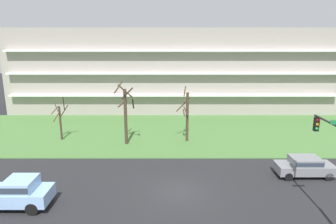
{
  "coord_description": "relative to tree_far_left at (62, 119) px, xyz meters",
  "views": [
    {
      "loc": [
        -0.74,
        -19.07,
        10.38
      ],
      "look_at": [
        -0.85,
        6.0,
        4.37
      ],
      "focal_mm": 31.63,
      "sensor_mm": 36.0,
      "label": 1
    }
  ],
  "objects": [
    {
      "name": "ground",
      "position": [
        12.19,
        -11.29,
        -2.28
      ],
      "size": [
        160.0,
        160.0,
        0.0
      ],
      "primitive_type": "plane",
      "color": "#232326"
    },
    {
      "name": "grass_lawn_strip",
      "position": [
        12.19,
        2.71,
        -2.24
      ],
      "size": [
        80.0,
        16.0,
        0.08
      ],
      "primitive_type": "cube",
      "color": "#477238",
      "rests_on": "ground"
    },
    {
      "name": "apartment_building",
      "position": [
        12.19,
        17.45,
        3.81
      ],
      "size": [
        47.59,
        14.42,
        12.18
      ],
      "color": "#9E938C",
      "rests_on": "ground"
    },
    {
      "name": "tree_far_left",
      "position": [
        0.0,
        0.0,
        0.0
      ],
      "size": [
        1.66,
        1.38,
        4.79
      ],
      "color": "#423023",
      "rests_on": "ground"
    },
    {
      "name": "tree_left",
      "position": [
        7.17,
        -1.4,
        1.12
      ],
      "size": [
        1.93,
        1.89,
        6.46
      ],
      "color": "#423023",
      "rests_on": "ground"
    },
    {
      "name": "tree_center",
      "position": [
        13.4,
        -0.47,
        0.58
      ],
      "size": [
        1.6,
        1.68,
        5.89
      ],
      "color": "#423023",
      "rests_on": "ground"
    },
    {
      "name": "pickup_blue_near_left",
      "position": [
        1.48,
        -13.29,
        -1.26
      ],
      "size": [
        5.4,
        2.0,
        1.95
      ],
      "rotation": [
        0.0,
        0.0,
        -0.0
      ],
      "color": "#8CB2E0",
      "rests_on": "ground"
    },
    {
      "name": "sedan_gray_center_left",
      "position": [
        22.18,
        -8.79,
        -1.41
      ],
      "size": [
        4.41,
        1.81,
        1.57
      ],
      "rotation": [
        0.0,
        0.0,
        3.14
      ],
      "color": "slate",
      "rests_on": "ground"
    }
  ]
}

